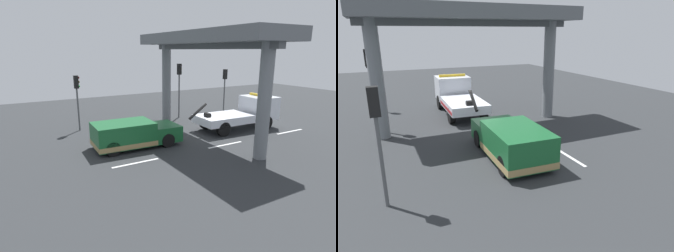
% 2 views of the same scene
% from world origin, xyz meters
% --- Properties ---
extents(ground_plane, '(60.00, 40.00, 0.10)m').
position_xyz_m(ground_plane, '(0.00, 0.00, -0.05)').
color(ground_plane, '#2D3033').
extents(lane_stripe_west, '(2.60, 0.16, 0.01)m').
position_xyz_m(lane_stripe_west, '(-6.00, -2.45, 0.00)').
color(lane_stripe_west, silver).
rests_on(lane_stripe_west, ground).
extents(lane_stripe_mid, '(2.60, 0.16, 0.01)m').
position_xyz_m(lane_stripe_mid, '(0.00, -2.45, 0.00)').
color(lane_stripe_mid, silver).
rests_on(lane_stripe_mid, ground).
extents(lane_stripe_east, '(2.60, 0.16, 0.01)m').
position_xyz_m(lane_stripe_east, '(6.00, -2.45, 0.00)').
color(lane_stripe_east, silver).
rests_on(lane_stripe_east, ground).
extents(tow_truck_white, '(7.30, 2.64, 2.46)m').
position_xyz_m(tow_truck_white, '(3.84, -0.03, 1.20)').
color(tow_truck_white, silver).
rests_on(tow_truck_white, ground).
extents(towed_van_green, '(5.28, 2.40, 1.58)m').
position_xyz_m(towed_van_green, '(-5.11, 0.00, 0.78)').
color(towed_van_green, '#195B2D').
rests_on(towed_van_green, ground).
extents(overpass_structure, '(3.60, 12.23, 6.82)m').
position_xyz_m(overpass_structure, '(0.11, 0.00, 5.91)').
color(overpass_structure, slate).
rests_on(overpass_structure, ground).
extents(traffic_light_near, '(0.39, 0.32, 3.96)m').
position_xyz_m(traffic_light_near, '(-6.98, 5.40, 2.89)').
color(traffic_light_near, '#515456').
rests_on(traffic_light_near, ground).
extents(traffic_light_far, '(0.39, 0.32, 4.58)m').
position_xyz_m(traffic_light_far, '(1.52, 5.40, 3.32)').
color(traffic_light_far, '#515456').
rests_on(traffic_light_far, ground).
extents(traffic_light_mid, '(0.39, 0.32, 3.96)m').
position_xyz_m(traffic_light_mid, '(6.52, 5.40, 2.89)').
color(traffic_light_mid, '#515456').
rests_on(traffic_light_mid, ground).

